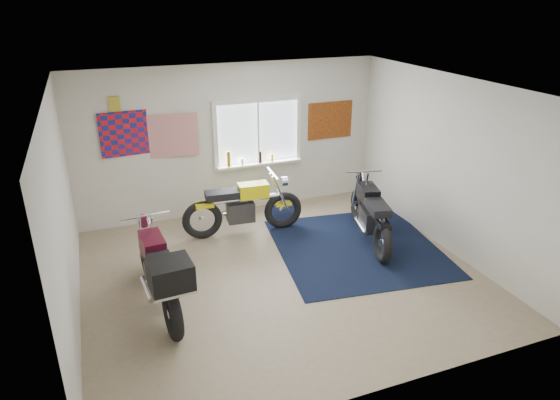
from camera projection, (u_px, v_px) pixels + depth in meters
name	position (u px, v px, depth m)	size (l,w,h in m)	color
ground	(281.00, 274.00, 7.27)	(5.50, 5.50, 0.00)	#9E896B
room_shell	(281.00, 168.00, 6.63)	(5.50, 5.50, 5.50)	white
navy_rug	(357.00, 247.00, 8.01)	(2.50, 2.60, 0.01)	black
window_assembly	(258.00, 137.00, 9.03)	(1.66, 0.17, 1.26)	white
oil_bottles	(245.00, 159.00, 9.02)	(0.89, 0.07, 0.28)	#956315
flag_display	(114.00, 104.00, 7.94)	(1.60, 0.10, 1.17)	red
triumph_poster	(330.00, 120.00, 9.45)	(0.90, 0.03, 0.70)	#A54C14
yellow_triumph	(243.00, 208.00, 8.35)	(2.06, 0.62, 1.04)	black
black_chrome_bike	(370.00, 215.00, 8.07)	(0.75, 2.01, 1.05)	black
maroon_tourer	(160.00, 274.00, 6.20)	(0.67, 2.14, 1.09)	black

